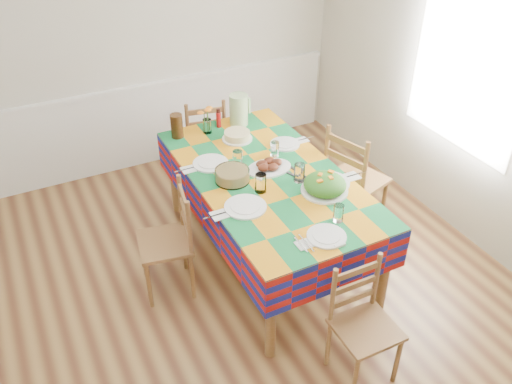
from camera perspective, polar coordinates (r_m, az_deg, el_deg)
room at (r=3.45m, az=-2.08°, el=2.88°), size 4.58×5.08×2.78m
wainscot at (r=5.93m, az=-12.17°, el=7.06°), size 4.41×0.06×0.92m
window_right at (r=4.84m, az=21.49°, el=12.19°), size 0.00×1.40×1.40m
dining_table at (r=4.36m, az=1.21°, el=0.79°), size 1.14×2.13×0.83m
setting_near_head at (r=3.75m, az=7.81°, el=-3.75°), size 0.44×0.29×0.13m
setting_left_near at (r=3.99m, az=-0.62°, el=-0.65°), size 0.57×0.34×0.15m
setting_left_far at (r=4.43m, az=-3.86°, el=3.19°), size 0.54×0.32×0.14m
setting_right_near at (r=4.23m, az=6.72°, el=1.42°), size 0.59×0.34×0.15m
setting_right_far at (r=4.66m, az=2.76°, el=4.92°), size 0.49×0.28×0.13m
meat_platter at (r=4.36m, az=1.37°, el=2.74°), size 0.37×0.27×0.07m
salad_platter at (r=4.12m, az=7.25°, el=0.73°), size 0.36×0.36×0.15m
pasta_bowl at (r=4.22m, az=-2.51°, el=1.77°), size 0.27×0.27×0.10m
cake at (r=4.79m, az=-2.00°, el=5.93°), size 0.27×0.27×0.07m
serving_utensils at (r=4.32m, az=4.29°, el=1.88°), size 0.16×0.35×0.01m
flower_vase at (r=4.88m, az=-5.20°, el=7.34°), size 0.16×0.13×0.25m
hot_sauce at (r=4.98m, az=-3.97°, el=7.79°), size 0.04×0.04×0.18m
green_pitcher at (r=4.99m, az=-1.84°, el=8.64°), size 0.17×0.17×0.29m
tea_pitcher at (r=4.84m, az=-8.34°, el=6.90°), size 0.11×0.11×0.22m
name_card at (r=3.64m, az=8.82°, el=-5.57°), size 0.08×0.03×0.02m
chair_near at (r=3.71m, az=11.15°, el=-13.54°), size 0.40×0.38×0.89m
chair_far at (r=5.54m, az=-5.41°, el=5.43°), size 0.49×0.48×0.95m
chair_left at (r=4.26m, az=-9.03°, el=-5.17°), size 0.47×0.48×0.94m
chair_right at (r=4.86m, az=10.16°, el=1.13°), size 0.57×0.58×1.06m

